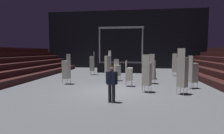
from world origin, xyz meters
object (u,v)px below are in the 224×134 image
(chair_stack_mid_left, at_px, (92,63))
(chair_stack_rear_left, at_px, (66,69))
(chair_stack_front_right, at_px, (175,65))
(equipment_road_case, at_px, (150,75))
(stage_riser, at_px, (122,66))
(chair_stack_mid_centre, at_px, (108,64))
(chair_stack_rear_right, at_px, (183,72))
(chair_stack_front_left, at_px, (147,74))
(chair_stack_aisle_left, at_px, (193,72))
(man_with_tie, at_px, (112,82))
(chair_stack_aisle_right, at_px, (117,70))
(chair_stack_mid_right, at_px, (129,74))
(chair_stack_rear_centre, at_px, (152,69))

(chair_stack_mid_left, bearing_deg, chair_stack_rear_left, 165.78)
(chair_stack_front_right, xyz_separation_m, equipment_road_case, (-2.46, -2.07, -0.74))
(stage_riser, distance_m, chair_stack_mid_centre, 5.12)
(chair_stack_front_right, distance_m, chair_stack_rear_right, 7.57)
(chair_stack_front_left, relative_size, chair_stack_aisle_left, 1.04)
(chair_stack_mid_left, bearing_deg, chair_stack_front_left, -153.49)
(chair_stack_front_right, xyz_separation_m, chair_stack_rear_left, (-8.54, -5.34, 0.00))
(man_with_tie, distance_m, chair_stack_front_left, 2.85)
(chair_stack_aisle_right, bearing_deg, equipment_road_case, -179.03)
(chair_stack_rear_right, relative_size, equipment_road_case, 2.75)
(chair_stack_rear_left, height_order, chair_stack_rear_right, chair_stack_rear_right)
(chair_stack_aisle_right, bearing_deg, chair_stack_mid_centre, -86.67)
(chair_stack_front_right, relative_size, chair_stack_rear_right, 0.86)
(chair_stack_front_left, height_order, chair_stack_aisle_right, chair_stack_front_left)
(chair_stack_front_right, bearing_deg, chair_stack_aisle_left, -59.64)
(chair_stack_mid_left, relative_size, chair_stack_aisle_left, 1.12)
(chair_stack_mid_left, distance_m, chair_stack_rear_left, 5.28)
(chair_stack_mid_left, xyz_separation_m, equipment_road_case, (5.51, -1.98, -0.83))
(chair_stack_mid_right, height_order, chair_stack_aisle_left, chair_stack_aisle_left)
(chair_stack_rear_right, height_order, chair_stack_rear_centre, chair_stack_rear_right)
(man_with_tie, relative_size, chair_stack_aisle_left, 0.82)
(chair_stack_rear_right, distance_m, chair_stack_rear_centre, 3.34)
(man_with_tie, distance_m, chair_stack_rear_right, 4.09)
(chair_stack_mid_left, height_order, chair_stack_mid_centre, chair_stack_mid_centre)
(stage_riser, distance_m, chair_stack_mid_left, 4.39)
(chair_stack_rear_left, distance_m, equipment_road_case, 6.95)
(chair_stack_rear_left, height_order, chair_stack_rear_centre, same)
(chair_stack_front_left, bearing_deg, chair_stack_mid_centre, 143.14)
(chair_stack_aisle_right, bearing_deg, man_with_tie, 67.11)
(man_with_tie, bearing_deg, chair_stack_rear_left, -33.80)
(chair_stack_rear_centre, relative_size, equipment_road_case, 2.37)
(chair_stack_rear_right, distance_m, equipment_road_case, 5.61)
(man_with_tie, xyz_separation_m, chair_stack_front_right, (4.78, 9.49, 0.12))
(chair_stack_front_left, xyz_separation_m, chair_stack_rear_centre, (0.54, 2.81, 0.00))
(chair_stack_mid_left, bearing_deg, man_with_tie, -169.21)
(chair_stack_aisle_right, bearing_deg, chair_stack_front_left, 92.31)
(chair_stack_rear_left, bearing_deg, chair_stack_aisle_left, -80.06)
(man_with_tie, xyz_separation_m, chair_stack_rear_left, (-3.76, 4.16, 0.12))
(chair_stack_mid_left, height_order, equipment_road_case, chair_stack_mid_left)
(chair_stack_rear_centre, bearing_deg, chair_stack_rear_right, -49.06)
(chair_stack_front_left, height_order, equipment_road_case, chair_stack_front_left)
(chair_stack_mid_left, height_order, chair_stack_rear_left, chair_stack_mid_left)
(chair_stack_front_left, xyz_separation_m, chair_stack_rear_right, (1.85, -0.26, 0.17))
(chair_stack_rear_centre, relative_size, chair_stack_aisle_left, 1.04)
(chair_stack_front_right, height_order, chair_stack_mid_left, chair_stack_mid_left)
(chair_stack_front_right, height_order, chair_stack_rear_right, chair_stack_rear_right)
(chair_stack_front_right, distance_m, chair_stack_rear_left, 10.07)
(chair_stack_rear_left, height_order, chair_stack_aisle_right, chair_stack_rear_left)
(chair_stack_mid_right, bearing_deg, chair_stack_aisle_right, -151.82)
(man_with_tie, height_order, chair_stack_rear_centre, chair_stack_rear_centre)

